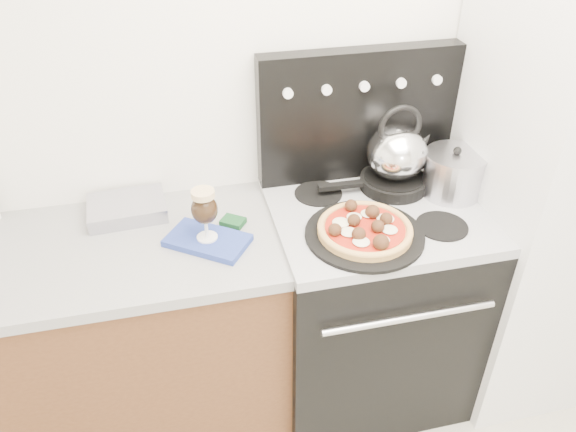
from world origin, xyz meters
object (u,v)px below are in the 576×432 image
object	(u,v)px
oven_mitt	(208,240)
stock_pot	(453,175)
skillet	(393,182)
base_cabinet	(88,350)
pizza_pan	(364,234)
pizza	(365,227)
tea_kettle	(397,148)
stove_body	(367,306)
fridge	(555,183)
beer_glass	(205,214)

from	to	relation	value
oven_mitt	stock_pot	xyz separation A→B (m)	(0.93, 0.08, 0.09)
stock_pot	skillet	bearing A→B (deg)	156.11
base_cabinet	oven_mitt	bearing A→B (deg)	-6.90
pizza_pan	pizza	world-z (taller)	pizza
pizza	skillet	xyz separation A→B (m)	(0.21, 0.27, -0.01)
tea_kettle	base_cabinet	bearing A→B (deg)	-165.75
pizza	stove_body	bearing A→B (deg)	54.52
fridge	stock_pot	size ratio (longest dim) A/B	8.78
fridge	pizza	bearing A→B (deg)	-171.80
oven_mitt	tea_kettle	xyz separation A→B (m)	(0.73, 0.17, 0.18)
fridge	oven_mitt	bearing A→B (deg)	-179.62
base_cabinet	tea_kettle	distance (m)	1.39
skillet	base_cabinet	bearing A→B (deg)	-174.97
skillet	stock_pot	bearing A→B (deg)	-23.89
oven_mitt	pizza	world-z (taller)	pizza
beer_glass	tea_kettle	xyz separation A→B (m)	(0.73, 0.17, 0.07)
tea_kettle	stock_pot	distance (m)	0.23
oven_mitt	stove_body	bearing A→B (deg)	3.12
base_cabinet	tea_kettle	size ratio (longest dim) A/B	5.92
skillet	stock_pot	xyz separation A→B (m)	(0.19, -0.09, 0.06)
beer_glass	skillet	world-z (taller)	beer_glass
beer_glass	pizza_pan	size ratio (longest dim) A/B	0.47
stove_body	stock_pot	world-z (taller)	stock_pot
oven_mitt	stock_pot	size ratio (longest dim) A/B	1.25
stove_body	pizza	bearing A→B (deg)	-125.48
skillet	stock_pot	size ratio (longest dim) A/B	1.17
beer_glass	pizza_pan	distance (m)	0.54
stock_pot	beer_glass	bearing A→B (deg)	-175.08
pizza_pan	stock_pot	distance (m)	0.45
stove_body	oven_mitt	distance (m)	0.78
base_cabinet	pizza	size ratio (longest dim) A/B	4.55
oven_mitt	pizza_pan	world-z (taller)	pizza_pan
pizza_pan	oven_mitt	bearing A→B (deg)	168.42
base_cabinet	tea_kettle	xyz separation A→B (m)	(1.22, 0.11, 0.66)
stove_body	tea_kettle	world-z (taller)	tea_kettle
fridge	tea_kettle	bearing A→B (deg)	165.06
fridge	oven_mitt	size ratio (longest dim) A/B	7.02
beer_glass	fridge	bearing A→B (deg)	0.38
stock_pot	oven_mitt	bearing A→B (deg)	-175.08
stock_pot	pizza	bearing A→B (deg)	-155.38
stove_body	fridge	distance (m)	0.87
fridge	pizza_pan	distance (m)	0.81
pizza_pan	pizza	distance (m)	0.03
stove_body	base_cabinet	bearing A→B (deg)	178.70
fridge	pizza	world-z (taller)	fridge
pizza	tea_kettle	distance (m)	0.37
pizza_pan	stock_pot	xyz separation A→B (m)	(0.41, 0.19, 0.07)
beer_glass	pizza	bearing A→B (deg)	-11.58
base_cabinet	stock_pot	world-z (taller)	stock_pot
pizza_pan	skillet	bearing A→B (deg)	52.15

